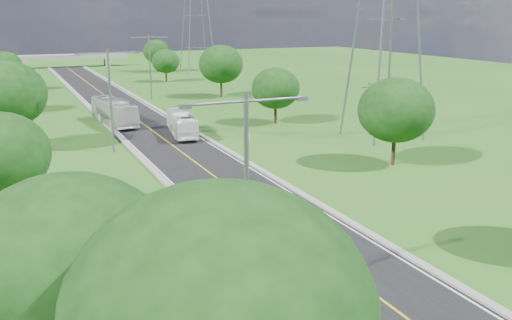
% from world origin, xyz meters
% --- Properties ---
extents(ground, '(260.00, 260.00, 0.00)m').
position_xyz_m(ground, '(0.00, 60.00, 0.00)').
color(ground, '#255718').
rests_on(ground, ground).
extents(road, '(8.00, 150.00, 0.06)m').
position_xyz_m(road, '(0.00, 66.00, 0.03)').
color(road, black).
rests_on(road, ground).
extents(curb_left, '(0.50, 150.00, 0.22)m').
position_xyz_m(curb_left, '(-4.25, 66.00, 0.11)').
color(curb_left, gray).
rests_on(curb_left, ground).
extents(curb_right, '(0.50, 150.00, 0.22)m').
position_xyz_m(curb_right, '(4.25, 66.00, 0.11)').
color(curb_right, gray).
rests_on(curb_right, ground).
extents(speed_limit_sign, '(0.55, 0.09, 2.40)m').
position_xyz_m(speed_limit_sign, '(5.20, 37.98, 1.60)').
color(speed_limit_sign, slate).
rests_on(speed_limit_sign, ground).
extents(overpass, '(30.00, 3.00, 3.20)m').
position_xyz_m(overpass, '(0.00, 140.00, 2.41)').
color(overpass, gray).
rests_on(overpass, ground).
extents(streetlight_near_left, '(5.90, 0.25, 10.00)m').
position_xyz_m(streetlight_near_left, '(-6.00, 12.00, 5.94)').
color(streetlight_near_left, slate).
rests_on(streetlight_near_left, ground).
extents(streetlight_mid_left, '(5.90, 0.25, 10.00)m').
position_xyz_m(streetlight_mid_left, '(-6.00, 45.00, 5.94)').
color(streetlight_mid_left, slate).
rests_on(streetlight_mid_left, ground).
extents(streetlight_far_right, '(5.90, 0.25, 10.00)m').
position_xyz_m(streetlight_far_right, '(6.00, 78.00, 5.94)').
color(streetlight_far_right, slate).
rests_on(streetlight_far_right, ground).
extents(power_tower_near, '(9.00, 6.40, 28.00)m').
position_xyz_m(power_tower_near, '(22.00, 40.00, 14.01)').
color(power_tower_near, slate).
rests_on(power_tower_near, ground).
extents(power_tower_far, '(9.00, 6.40, 28.00)m').
position_xyz_m(power_tower_far, '(26.00, 115.00, 14.01)').
color(power_tower_far, slate).
rests_on(power_tower_far, ground).
extents(tree_la, '(7.14, 7.14, 8.30)m').
position_xyz_m(tree_la, '(-14.00, 8.00, 5.27)').
color(tree_la, black).
rests_on(tree_la, ground).
extents(tree_lc, '(7.56, 7.56, 8.79)m').
position_xyz_m(tree_lc, '(-15.00, 50.00, 5.58)').
color(tree_lc, black).
rests_on(tree_lc, ground).
extents(tree_le, '(5.88, 5.88, 6.84)m').
position_xyz_m(tree_le, '(-14.50, 98.00, 4.33)').
color(tree_le, black).
rests_on(tree_le, ground).
extents(tree_lf, '(7.98, 7.98, 9.28)m').
position_xyz_m(tree_lf, '(-11.00, 2.00, 5.89)').
color(tree_lf, black).
rests_on(tree_lf, ground).
extents(tree_rb, '(6.72, 6.72, 7.82)m').
position_xyz_m(tree_rb, '(16.00, 30.00, 4.95)').
color(tree_rb, black).
rests_on(tree_rb, ground).
extents(tree_rc, '(5.88, 5.88, 6.84)m').
position_xyz_m(tree_rc, '(15.00, 52.00, 4.33)').
color(tree_rc, black).
rests_on(tree_rc, ground).
extents(tree_rd, '(7.14, 7.14, 8.30)m').
position_xyz_m(tree_rd, '(17.00, 76.00, 5.27)').
color(tree_rd, black).
rests_on(tree_rd, ground).
extents(tree_re, '(5.46, 5.46, 6.35)m').
position_xyz_m(tree_re, '(14.50, 100.00, 4.02)').
color(tree_re, black).
rests_on(tree_re, ground).
extents(tree_rf, '(6.30, 6.30, 7.33)m').
position_xyz_m(tree_rf, '(18.00, 120.00, 4.64)').
color(tree_rf, black).
rests_on(tree_rf, ground).
extents(bus_outbound, '(3.65, 9.69, 2.63)m').
position_xyz_m(bus_outbound, '(2.42, 49.84, 1.38)').
color(bus_outbound, white).
rests_on(bus_outbound, road).
extents(bus_inbound, '(3.82, 11.34, 3.10)m').
position_xyz_m(bus_inbound, '(-3.20, 59.38, 1.61)').
color(bus_inbound, beige).
rests_on(bus_inbound, road).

